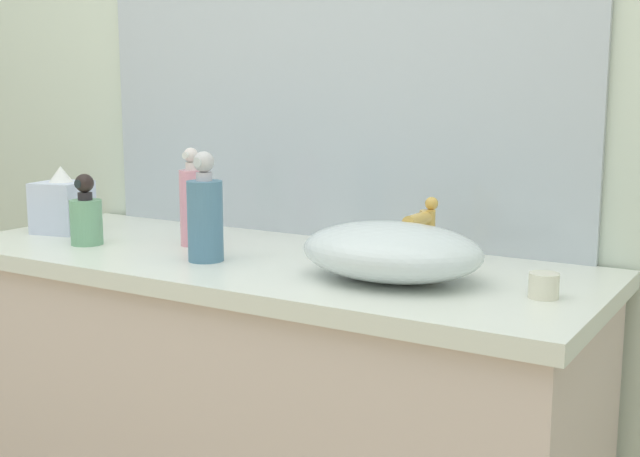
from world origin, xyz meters
TOP-DOWN VIEW (x-y plane):
  - bathroom_wall_rear at (0.00, 0.73)m, footprint 6.00×0.06m
  - vanity_counter at (-0.06, 0.41)m, footprint 1.50×0.57m
  - wall_mirror_panel at (-0.06, 0.69)m, footprint 1.33×0.01m
  - sink_basin at (0.29, 0.36)m, footprint 0.36×0.27m
  - faucet at (0.29, 0.51)m, footprint 0.03×0.13m
  - soap_dispenser at (-0.13, 0.31)m, footprint 0.08×0.08m
  - lotion_bottle at (-0.49, 0.31)m, footprint 0.07×0.07m
  - perfume_bottle at (-0.27, 0.43)m, footprint 0.06×0.06m
  - tissue_box at (-0.67, 0.40)m, footprint 0.14×0.14m
  - candle_jar at (0.58, 0.37)m, footprint 0.05×0.05m

SIDE VIEW (x-z plane):
  - vanity_counter at x=-0.06m, z-range 0.00..0.87m
  - candle_jar at x=0.58m, z-range 0.87..0.92m
  - sink_basin at x=0.29m, z-range 0.87..0.98m
  - lotion_bottle at x=-0.49m, z-range 0.85..1.02m
  - tissue_box at x=-0.67m, z-range 0.86..1.03m
  - faucet at x=0.29m, z-range 0.88..1.02m
  - soap_dispenser at x=-0.13m, z-range 0.85..1.09m
  - perfume_bottle at x=-0.27m, z-range 0.86..1.09m
  - bathroom_wall_rear at x=0.00m, z-range 0.00..2.60m
  - wall_mirror_panel at x=-0.06m, z-range 0.87..2.00m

